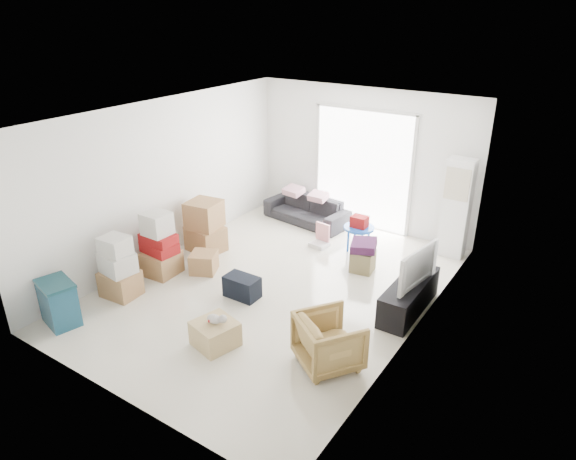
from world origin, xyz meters
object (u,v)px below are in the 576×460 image
(tv_console, at_px, (409,296))
(television, at_px, (411,279))
(ac_tower, at_px, (456,208))
(storage_bins, at_px, (59,303))
(ottoman, at_px, (363,261))
(kids_table, at_px, (359,226))
(armchair, at_px, (329,339))
(sofa, at_px, (307,206))
(wood_crate, at_px, (215,334))

(tv_console, height_order, television, television)
(ac_tower, bearing_deg, television, -88.66)
(storage_bins, relative_size, ottoman, 1.80)
(tv_console, bearing_deg, kids_table, 137.35)
(ottoman, relative_size, kids_table, 0.54)
(tv_console, bearing_deg, storage_bins, -142.76)
(television, relative_size, armchair, 1.31)
(sofa, height_order, storage_bins, sofa)
(ac_tower, distance_m, tv_console, 2.23)
(tv_console, distance_m, armchair, 1.74)
(storage_bins, relative_size, kids_table, 0.96)
(television, xyz_separation_m, kids_table, (-1.48, 1.36, -0.04))
(tv_console, distance_m, storage_bins, 4.90)
(ac_tower, relative_size, television, 1.81)
(kids_table, bearing_deg, sofa, 157.04)
(kids_table, bearing_deg, tv_console, -42.65)
(tv_console, height_order, ottoman, tv_console)
(storage_bins, bearing_deg, armchair, 19.80)
(television, distance_m, storage_bins, 4.90)
(ottoman, relative_size, wood_crate, 0.71)
(tv_console, height_order, sofa, sofa)
(ottoman, bearing_deg, storage_bins, -127.32)
(ac_tower, xyz_separation_m, storage_bins, (-3.85, -5.10, -0.55))
(tv_console, xyz_separation_m, storage_bins, (-3.90, -2.97, 0.09))
(sofa, relative_size, wood_crate, 3.51)
(ottoman, bearing_deg, ac_tower, 53.71)
(wood_crate, bearing_deg, armchair, 18.31)
(television, distance_m, ottoman, 1.35)
(armchair, relative_size, ottoman, 2.05)
(tv_console, bearing_deg, ottoman, 146.03)
(armchair, relative_size, wood_crate, 1.46)
(armchair, bearing_deg, wood_crate, 53.31)
(tv_console, xyz_separation_m, ottoman, (-1.08, 0.73, -0.05))
(television, xyz_separation_m, sofa, (-2.95, 1.99, -0.18))
(sofa, bearing_deg, storage_bins, -93.39)
(ottoman, height_order, wood_crate, ottoman)
(tv_console, xyz_separation_m, kids_table, (-1.48, 1.36, 0.25))
(sofa, xyz_separation_m, wood_crate, (1.16, -4.15, -0.18))
(tv_console, bearing_deg, sofa, 146.05)
(tv_console, bearing_deg, ac_tower, 91.34)
(sofa, height_order, ottoman, sofa)
(ac_tower, bearing_deg, tv_console, -88.66)
(ac_tower, height_order, wood_crate, ac_tower)
(television, distance_m, kids_table, 2.01)
(storage_bins, xyz_separation_m, wood_crate, (2.11, 0.80, -0.16))
(ac_tower, xyz_separation_m, sofa, (-2.90, -0.15, -0.53))
(tv_console, relative_size, wood_crate, 2.74)
(armchair, xyz_separation_m, kids_table, (-1.11, 3.06, 0.11))
(tv_console, bearing_deg, armchair, -102.21)
(wood_crate, bearing_deg, tv_console, 50.45)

